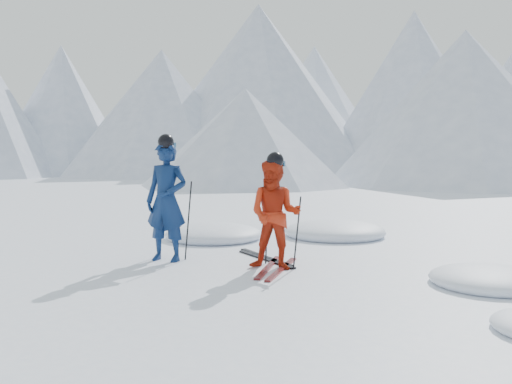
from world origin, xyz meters
The scene contains 12 objects.
ground centered at (0.00, 0.00, 0.00)m, with size 160.00×160.00×0.00m, color white.
skier_blue centered at (-2.78, -0.72, 0.99)m, with size 0.72×0.47×1.97m, color #0C214B.
skier_red centered at (-0.95, -0.31, 0.84)m, with size 0.81×0.63×1.68m, color #B8270E.
pole_blue_left centered at (-3.08, -0.57, 0.66)m, with size 0.02×0.02×1.31m, color black.
pole_blue_right centered at (-2.53, -0.47, 0.66)m, with size 0.02×0.02×1.31m, color black.
pole_red_left centered at (-1.25, -0.06, 0.56)m, with size 0.02×0.02×1.12m, color black.
pole_red_right centered at (-0.65, -0.16, 0.56)m, with size 0.02×0.02×1.12m, color black.
ski_worn_left centered at (-1.07, -0.31, 0.01)m, with size 0.09×1.70×0.03m, color black.
ski_worn_right centered at (-0.83, -0.31, 0.01)m, with size 0.09×1.70×0.03m, color black.
ski_loose_a centered at (-1.55, 0.36, 0.01)m, with size 0.09×1.70×0.03m, color black.
ski_loose_b centered at (-1.45, 0.21, 0.01)m, with size 0.09×1.70×0.03m, color black.
snow_lumps centered at (-1.43, 1.91, 0.00)m, with size 7.98×6.26×0.48m.
Camera 1 is at (3.28, -7.30, 1.73)m, focal length 38.00 mm.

